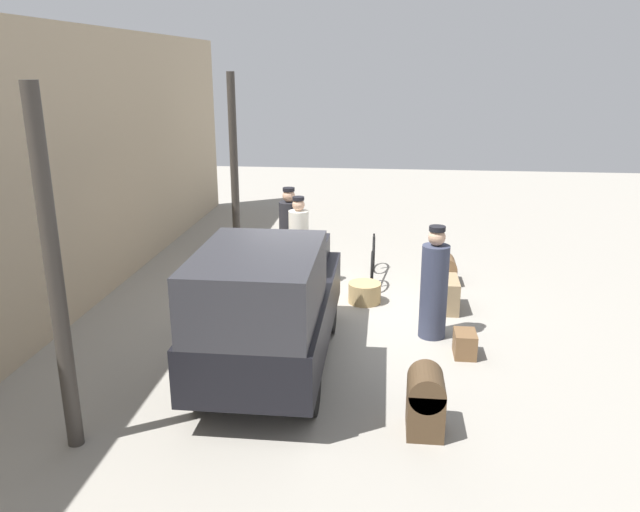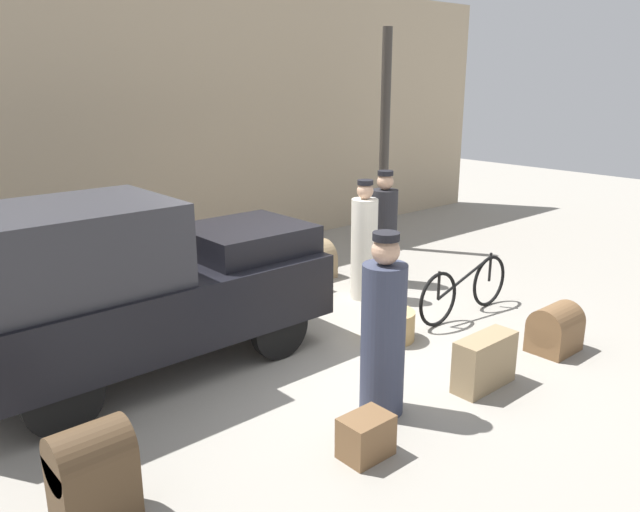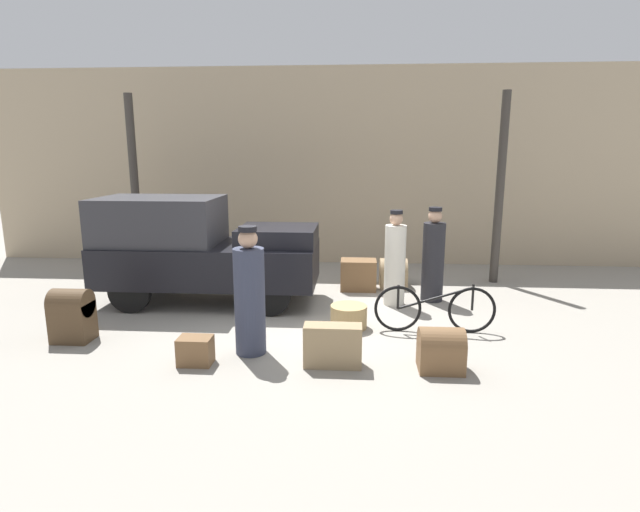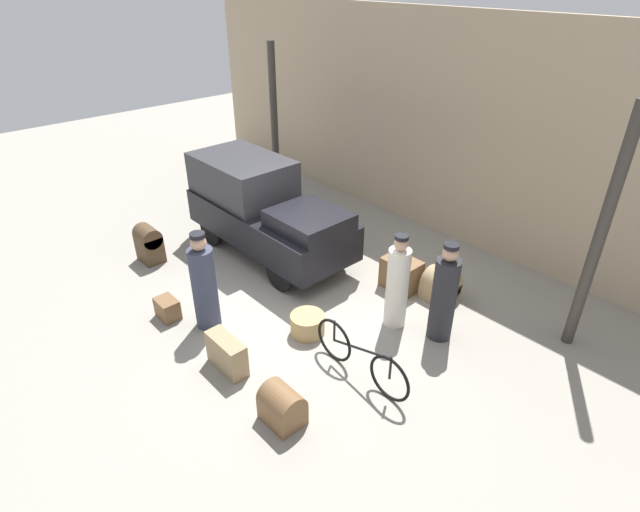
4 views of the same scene
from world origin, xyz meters
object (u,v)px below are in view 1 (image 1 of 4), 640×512
conductor_in_dark_uniform (289,234)px  suitcase_tan_flat (238,269)px  porter_standing_middle (434,287)px  trunk_barrel_dark (426,400)px  wicker_basket (365,293)px  truck (269,302)px  trunk_umber_medium (449,294)px  bicycle (373,260)px  suitcase_black_upright (244,279)px  trunk_wicker_pale (465,344)px  suitcase_small_leather (444,270)px  porter_with_bicycle (299,245)px

conductor_in_dark_uniform → suitcase_tan_flat: conductor_in_dark_uniform is taller
porter_standing_middle → trunk_barrel_dark: (-2.58, 0.24, -0.38)m
wicker_basket → conductor_in_dark_uniform: size_ratio=0.33×
truck → trunk_umber_medium: (2.46, -2.53, -0.71)m
truck → trunk_umber_medium: bearing=-45.8°
bicycle → trunk_barrel_dark: size_ratio=2.34×
conductor_in_dark_uniform → suitcase_black_upright: size_ratio=2.47×
wicker_basket → conductor_in_dark_uniform: 2.19m
suitcase_black_upright → trunk_wicker_pale: bearing=-119.7°
bicycle → wicker_basket: bearing=175.3°
suitcase_black_upright → porter_standing_middle: bearing=-114.3°
suitcase_small_leather → suitcase_black_upright: bearing=105.5°
conductor_in_dark_uniform → suitcase_tan_flat: size_ratio=2.96×
trunk_wicker_pale → suitcase_small_leather: bearing=0.8°
truck → trunk_barrel_dark: size_ratio=4.96×
porter_with_bicycle → suitcase_small_leather: bearing=-82.1°
suitcase_small_leather → suitcase_tan_flat: suitcase_tan_flat is taller
wicker_basket → suitcase_tan_flat: size_ratio=0.98×
trunk_wicker_pale → suitcase_tan_flat: suitcase_tan_flat is taller
wicker_basket → porter_standing_middle: size_ratio=0.33×
porter_standing_middle → suitcase_black_upright: bearing=65.7°
truck → conductor_in_dark_uniform: size_ratio=2.24×
conductor_in_dark_uniform → trunk_wicker_pale: (-3.36, -2.98, -0.59)m
truck → suitcase_small_leather: bearing=-34.0°
porter_standing_middle → suitcase_black_upright: porter_standing_middle is taller
trunk_wicker_pale → suitcase_small_leather: suitcase_small_leather is taller
porter_with_bicycle → porter_standing_middle: (-2.05, -2.28, 0.02)m
trunk_umber_medium → suitcase_tan_flat: (1.02, 3.79, -0.03)m
truck → suitcase_black_upright: (2.80, 0.99, -0.69)m
conductor_in_dark_uniform → trunk_wicker_pale: bearing=-138.4°
trunk_umber_medium → wicker_basket: bearing=82.7°
truck → suitcase_black_upright: truck is taller
truck → trunk_wicker_pale: size_ratio=9.00×
truck → porter_with_bicycle: 3.42m
suitcase_black_upright → suitcase_tan_flat: suitcase_black_upright is taller
trunk_barrel_dark → suitcase_black_upright: trunk_barrel_dark is taller
truck → porter_standing_middle: size_ratio=2.21×
suitcase_black_upright → trunk_barrel_dark: bearing=-143.8°
suitcase_tan_flat → wicker_basket: bearing=-109.4°
porter_with_bicycle → suitcase_tan_flat: porter_with_bicycle is taller
trunk_umber_medium → porter_standing_middle: bearing=162.4°
suitcase_black_upright → bicycle: bearing=-63.7°
porter_with_bicycle → trunk_barrel_dark: size_ratio=2.19×
wicker_basket → trunk_umber_medium: size_ratio=0.77×
suitcase_small_leather → suitcase_tan_flat: bearing=94.4°
porter_with_bicycle → porter_standing_middle: bearing=-131.9°
truck → suitcase_small_leather: truck is taller
porter_standing_middle → conductor_in_dark_uniform: porter_standing_middle is taller
trunk_wicker_pale → trunk_umber_medium: trunk_umber_medium is taller
truck → porter_standing_middle: bearing=-58.0°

